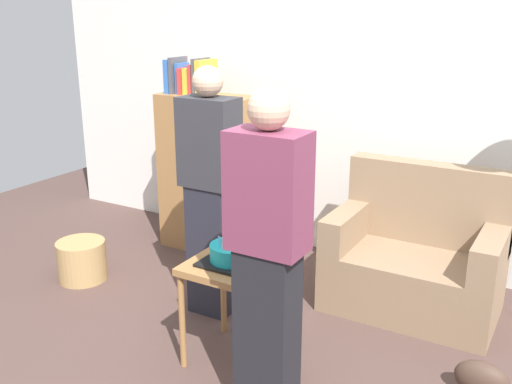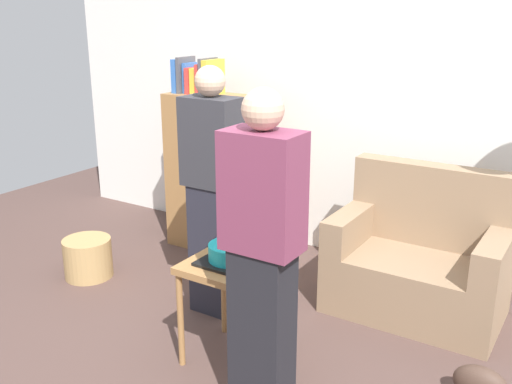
{
  "view_description": "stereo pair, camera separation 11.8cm",
  "coord_description": "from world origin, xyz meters",
  "px_view_note": "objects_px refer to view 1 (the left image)",
  "views": [
    {
      "loc": [
        1.54,
        -2.23,
        1.94
      ],
      "look_at": [
        -0.05,
        0.5,
        0.95
      ],
      "focal_mm": 40.65,
      "sensor_mm": 36.0,
      "label": 1
    },
    {
      "loc": [
        1.64,
        -2.17,
        1.94
      ],
      "look_at": [
        -0.05,
        0.5,
        0.95
      ],
      "focal_mm": 40.65,
      "sensor_mm": 36.0,
      "label": 2
    }
  ],
  "objects_px": {
    "couch": "(416,260)",
    "person_blowing_candles": "(210,193)",
    "bookshelf": "(208,170)",
    "handbag": "(481,379)",
    "birthday_cake": "(233,254)",
    "person_holding_cake": "(268,258)",
    "side_table": "(234,278)",
    "wicker_basket": "(82,260)"
  },
  "relations": [
    {
      "from": "couch",
      "to": "person_blowing_candles",
      "type": "distance_m",
      "value": 1.45
    },
    {
      "from": "bookshelf",
      "to": "handbag",
      "type": "distance_m",
      "value": 2.62
    },
    {
      "from": "birthday_cake",
      "to": "person_holding_cake",
      "type": "height_order",
      "value": "person_holding_cake"
    },
    {
      "from": "couch",
      "to": "bookshelf",
      "type": "relative_size",
      "value": 0.69
    },
    {
      "from": "side_table",
      "to": "birthday_cake",
      "type": "bearing_deg",
      "value": -143.98
    },
    {
      "from": "birthday_cake",
      "to": "handbag",
      "type": "distance_m",
      "value": 1.46
    },
    {
      "from": "side_table",
      "to": "wicker_basket",
      "type": "height_order",
      "value": "side_table"
    },
    {
      "from": "handbag",
      "to": "side_table",
      "type": "bearing_deg",
      "value": -164.58
    },
    {
      "from": "person_blowing_candles",
      "to": "person_holding_cake",
      "type": "height_order",
      "value": "same"
    },
    {
      "from": "side_table",
      "to": "birthday_cake",
      "type": "distance_m",
      "value": 0.14
    },
    {
      "from": "couch",
      "to": "person_blowing_candles",
      "type": "height_order",
      "value": "person_blowing_candles"
    },
    {
      "from": "bookshelf",
      "to": "side_table",
      "type": "height_order",
      "value": "bookshelf"
    },
    {
      "from": "person_blowing_candles",
      "to": "person_holding_cake",
      "type": "bearing_deg",
      "value": -28.05
    },
    {
      "from": "wicker_basket",
      "to": "bookshelf",
      "type": "bearing_deg",
      "value": 64.31
    },
    {
      "from": "person_blowing_candles",
      "to": "wicker_basket",
      "type": "xyz_separation_m",
      "value": [
        -1.12,
        -0.1,
        -0.68
      ]
    },
    {
      "from": "birthday_cake",
      "to": "person_blowing_candles",
      "type": "height_order",
      "value": "person_blowing_candles"
    },
    {
      "from": "birthday_cake",
      "to": "person_blowing_candles",
      "type": "xyz_separation_m",
      "value": [
        -0.43,
        0.41,
        0.17
      ]
    },
    {
      "from": "side_table",
      "to": "person_holding_cake",
      "type": "bearing_deg",
      "value": -37.92
    },
    {
      "from": "person_holding_cake",
      "to": "handbag",
      "type": "distance_m",
      "value": 1.35
    },
    {
      "from": "bookshelf",
      "to": "person_holding_cake",
      "type": "relative_size",
      "value": 0.97
    },
    {
      "from": "bookshelf",
      "to": "side_table",
      "type": "distance_m",
      "value": 1.7
    },
    {
      "from": "person_blowing_candles",
      "to": "wicker_basket",
      "type": "bearing_deg",
      "value": -161.71
    },
    {
      "from": "bookshelf",
      "to": "person_blowing_candles",
      "type": "xyz_separation_m",
      "value": [
        0.64,
        -0.89,
        0.15
      ]
    },
    {
      "from": "couch",
      "to": "person_holding_cake",
      "type": "distance_m",
      "value": 1.57
    },
    {
      "from": "side_table",
      "to": "wicker_basket",
      "type": "xyz_separation_m",
      "value": [
        -1.55,
        0.31,
        -0.37
      ]
    },
    {
      "from": "person_holding_cake",
      "to": "handbag",
      "type": "bearing_deg",
      "value": -115.27
    },
    {
      "from": "side_table",
      "to": "person_blowing_candles",
      "type": "distance_m",
      "value": 0.68
    },
    {
      "from": "couch",
      "to": "handbag",
      "type": "bearing_deg",
      "value": -53.7
    },
    {
      "from": "bookshelf",
      "to": "couch",
      "type": "bearing_deg",
      "value": -4.76
    },
    {
      "from": "side_table",
      "to": "handbag",
      "type": "relative_size",
      "value": 2.18
    },
    {
      "from": "bookshelf",
      "to": "handbag",
      "type": "xyz_separation_m",
      "value": [
        2.37,
        -0.94,
        -0.58
      ]
    },
    {
      "from": "person_holding_cake",
      "to": "person_blowing_candles",
      "type": "bearing_deg",
      "value": -11.87
    },
    {
      "from": "person_holding_cake",
      "to": "handbag",
      "type": "relative_size",
      "value": 5.82
    },
    {
      "from": "side_table",
      "to": "handbag",
      "type": "height_order",
      "value": "side_table"
    },
    {
      "from": "person_blowing_candles",
      "to": "person_holding_cake",
      "type": "xyz_separation_m",
      "value": [
        0.81,
        -0.71,
        0.0
      ]
    },
    {
      "from": "person_blowing_candles",
      "to": "person_holding_cake",
      "type": "relative_size",
      "value": 1.0
    },
    {
      "from": "birthday_cake",
      "to": "handbag",
      "type": "bearing_deg",
      "value": 15.42
    },
    {
      "from": "couch",
      "to": "handbag",
      "type": "distance_m",
      "value": 1.02
    },
    {
      "from": "side_table",
      "to": "wicker_basket",
      "type": "relative_size",
      "value": 1.69
    },
    {
      "from": "birthday_cake",
      "to": "person_holding_cake",
      "type": "distance_m",
      "value": 0.51
    },
    {
      "from": "birthday_cake",
      "to": "wicker_basket",
      "type": "xyz_separation_m",
      "value": [
        -1.55,
        0.31,
        -0.51
      ]
    },
    {
      "from": "person_holding_cake",
      "to": "bookshelf",
      "type": "bearing_deg",
      "value": -18.49
    }
  ]
}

